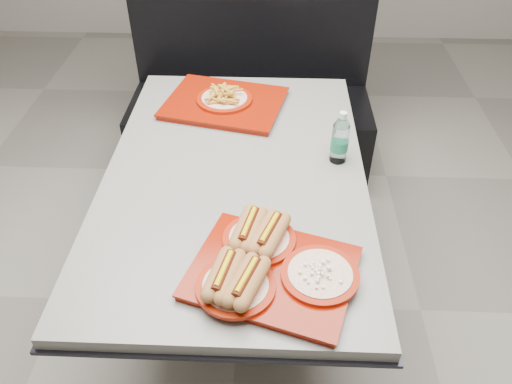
{
  "coord_description": "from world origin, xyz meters",
  "views": [
    {
      "loc": [
        0.13,
        -1.38,
        1.81
      ],
      "look_at": [
        0.08,
        -0.21,
        0.83
      ],
      "focal_mm": 35.0,
      "sensor_mm": 36.0,
      "label": 1
    }
  ],
  "objects_px": {
    "booth_bench": "(251,101)",
    "water_bottle": "(340,140)",
    "tray_near": "(266,265)",
    "tray_far": "(225,100)",
    "diner_table": "(236,206)"
  },
  "relations": [
    {
      "from": "booth_bench",
      "to": "water_bottle",
      "type": "xyz_separation_m",
      "value": [
        0.36,
        -1.02,
        0.43
      ]
    },
    {
      "from": "diner_table",
      "to": "water_bottle",
      "type": "xyz_separation_m",
      "value": [
        0.36,
        0.08,
        0.25
      ]
    },
    {
      "from": "tray_near",
      "to": "water_bottle",
      "type": "xyz_separation_m",
      "value": [
        0.24,
        0.54,
        0.05
      ]
    },
    {
      "from": "booth_bench",
      "to": "tray_far",
      "type": "bearing_deg",
      "value": -96.51
    },
    {
      "from": "booth_bench",
      "to": "tray_near",
      "type": "distance_m",
      "value": 1.61
    },
    {
      "from": "tray_near",
      "to": "tray_far",
      "type": "bearing_deg",
      "value": 102.18
    },
    {
      "from": "tray_near",
      "to": "water_bottle",
      "type": "bearing_deg",
      "value": 65.83
    },
    {
      "from": "booth_bench",
      "to": "tray_far",
      "type": "distance_m",
      "value": 0.76
    },
    {
      "from": "booth_bench",
      "to": "water_bottle",
      "type": "distance_m",
      "value": 1.16
    },
    {
      "from": "tray_far",
      "to": "water_bottle",
      "type": "bearing_deg",
      "value": -39.59
    },
    {
      "from": "booth_bench",
      "to": "diner_table",
      "type": "bearing_deg",
      "value": -90.0
    },
    {
      "from": "diner_table",
      "to": "booth_bench",
      "type": "relative_size",
      "value": 1.05
    },
    {
      "from": "diner_table",
      "to": "booth_bench",
      "type": "xyz_separation_m",
      "value": [
        0.0,
        1.09,
        -0.18
      ]
    },
    {
      "from": "booth_bench",
      "to": "water_bottle",
      "type": "relative_size",
      "value": 6.89
    },
    {
      "from": "booth_bench",
      "to": "tray_far",
      "type": "relative_size",
      "value": 2.5
    }
  ]
}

